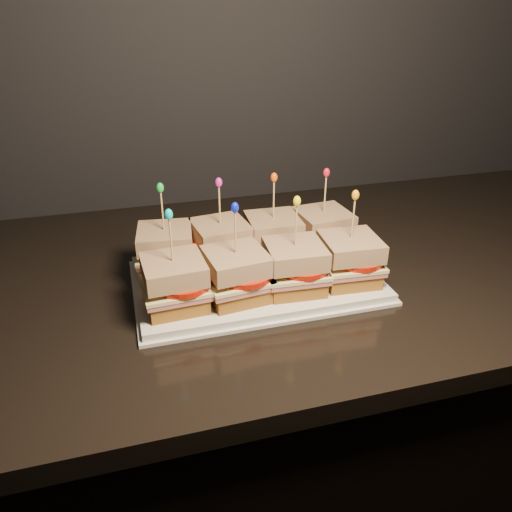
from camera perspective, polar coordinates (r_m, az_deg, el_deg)
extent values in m
cube|color=black|center=(1.24, 2.62, -20.06)|extent=(2.17, 0.70, 0.87)
cube|color=black|center=(0.96, 3.19, -1.57)|extent=(2.21, 0.74, 0.03)
cube|color=white|center=(0.88, 0.00, -2.67)|extent=(0.41, 0.25, 0.02)
cube|color=white|center=(0.88, 0.00, -3.01)|extent=(0.42, 0.27, 0.01)
cube|color=#623810|center=(0.89, -10.10, -0.89)|extent=(0.10, 0.10, 0.02)
cube|color=#B45355|center=(0.89, -10.19, 0.05)|extent=(0.11, 0.11, 0.01)
cube|color=beige|center=(0.88, -10.23, 0.45)|extent=(0.11, 0.11, 0.01)
cylinder|color=#B41A08|center=(0.87, -9.44, 0.81)|extent=(0.09, 0.09, 0.01)
cube|color=#653015|center=(0.87, -10.38, 2.07)|extent=(0.10, 0.10, 0.03)
cylinder|color=tan|center=(0.85, -10.63, 4.84)|extent=(0.00, 0.00, 0.09)
ellipsoid|color=green|center=(0.84, -10.90, 7.68)|extent=(0.01, 0.01, 0.02)
cube|color=#623810|center=(0.90, -3.97, -0.11)|extent=(0.10, 0.10, 0.02)
cube|color=#B45355|center=(0.90, -4.01, 0.82)|extent=(0.11, 0.11, 0.01)
cube|color=beige|center=(0.89, -4.02, 1.22)|extent=(0.11, 0.11, 0.01)
cylinder|color=#B41A08|center=(0.89, -3.20, 1.58)|extent=(0.09, 0.09, 0.01)
cube|color=#653015|center=(0.88, -4.08, 2.83)|extent=(0.10, 0.10, 0.03)
cylinder|color=tan|center=(0.86, -4.18, 5.57)|extent=(0.00, 0.00, 0.09)
ellipsoid|color=#D11E99|center=(0.85, -4.28, 8.39)|extent=(0.01, 0.01, 0.02)
cube|color=#623810|center=(0.93, 1.93, 0.64)|extent=(0.09, 0.09, 0.02)
cube|color=#B45355|center=(0.92, 1.95, 1.55)|extent=(0.10, 0.10, 0.01)
cube|color=beige|center=(0.92, 1.96, 1.95)|extent=(0.10, 0.10, 0.01)
cylinder|color=#B41A08|center=(0.91, 2.80, 2.30)|extent=(0.09, 0.09, 0.01)
cube|color=#653015|center=(0.90, 1.99, 3.52)|extent=(0.10, 0.10, 0.03)
cylinder|color=tan|center=(0.89, 2.03, 6.22)|extent=(0.00, 0.00, 0.09)
ellipsoid|color=#FB5506|center=(0.87, 2.08, 8.97)|extent=(0.01, 0.01, 0.02)
cube|color=#623810|center=(0.96, 7.52, 1.34)|extent=(0.10, 0.10, 0.02)
cube|color=#B45355|center=(0.95, 7.58, 2.23)|extent=(0.11, 0.10, 0.01)
cube|color=beige|center=(0.95, 7.60, 2.61)|extent=(0.11, 0.11, 0.01)
cylinder|color=#B41A08|center=(0.94, 8.44, 2.96)|extent=(0.09, 0.09, 0.01)
cube|color=#653015|center=(0.94, 7.71, 4.15)|extent=(0.10, 0.10, 0.03)
cylinder|color=tan|center=(0.92, 7.88, 6.75)|extent=(0.00, 0.00, 0.09)
ellipsoid|color=red|center=(0.90, 8.07, 9.42)|extent=(0.01, 0.01, 0.02)
cube|color=#623810|center=(0.79, -9.13, -4.77)|extent=(0.10, 0.10, 0.02)
cube|color=#B45355|center=(0.78, -9.22, -3.75)|extent=(0.10, 0.10, 0.01)
cube|color=beige|center=(0.78, -9.26, -3.31)|extent=(0.11, 0.10, 0.01)
cylinder|color=#B41A08|center=(0.77, -8.36, -2.94)|extent=(0.09, 0.09, 0.01)
cube|color=#653015|center=(0.77, -9.41, -1.54)|extent=(0.10, 0.10, 0.03)
cylinder|color=tan|center=(0.75, -9.67, 1.52)|extent=(0.00, 0.00, 0.09)
ellipsoid|color=#04C5BE|center=(0.73, -9.95, 4.71)|extent=(0.01, 0.01, 0.02)
cube|color=#623810|center=(0.81, -2.23, -3.83)|extent=(0.10, 0.10, 0.02)
cube|color=#B45355|center=(0.80, -2.25, -2.82)|extent=(0.11, 0.11, 0.01)
cube|color=beige|center=(0.79, -2.26, -2.38)|extent=(0.11, 0.11, 0.01)
cylinder|color=#B41A08|center=(0.79, -1.32, -2.00)|extent=(0.09, 0.09, 0.01)
cube|color=#653015|center=(0.78, -2.30, -0.63)|extent=(0.10, 0.10, 0.03)
cylinder|color=tan|center=(0.76, -2.36, 2.41)|extent=(0.00, 0.00, 0.09)
ellipsoid|color=#0A19CD|center=(0.74, -2.43, 5.56)|extent=(0.01, 0.01, 0.02)
cube|color=#623810|center=(0.83, 4.34, -2.88)|extent=(0.10, 0.10, 0.02)
cube|color=#B45355|center=(0.82, 4.38, -1.89)|extent=(0.10, 0.10, 0.01)
cube|color=beige|center=(0.82, 4.40, -1.46)|extent=(0.11, 0.10, 0.01)
cylinder|color=#B41A08|center=(0.81, 5.36, -1.09)|extent=(0.09, 0.09, 0.01)
cube|color=#653015|center=(0.80, 4.47, 0.26)|extent=(0.10, 0.10, 0.03)
cylinder|color=tan|center=(0.78, 4.59, 3.22)|extent=(0.00, 0.00, 0.09)
ellipsoid|color=yellow|center=(0.77, 4.71, 6.28)|extent=(0.01, 0.01, 0.02)
cube|color=#623810|center=(0.86, 10.45, -1.96)|extent=(0.10, 0.10, 0.02)
cube|color=#B45355|center=(0.86, 10.55, -1.00)|extent=(0.10, 0.10, 0.01)
cube|color=beige|center=(0.85, 10.59, -0.59)|extent=(0.11, 0.10, 0.01)
cylinder|color=#B41A08|center=(0.85, 11.53, -0.22)|extent=(0.09, 0.09, 0.01)
cube|color=#653015|center=(0.84, 10.75, 1.07)|extent=(0.10, 0.10, 0.03)
cylinder|color=tan|center=(0.82, 11.02, 3.92)|extent=(0.00, 0.00, 0.09)
ellipsoid|color=orange|center=(0.80, 11.31, 6.85)|extent=(0.01, 0.01, 0.02)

